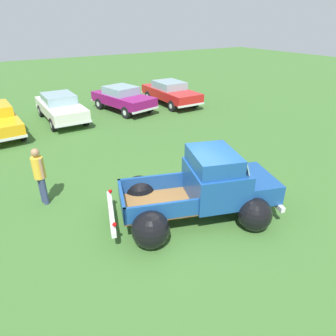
% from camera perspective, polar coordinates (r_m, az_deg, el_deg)
% --- Properties ---
extents(ground_plane, '(80.00, 80.00, 0.00)m').
position_cam_1_polar(ground_plane, '(8.77, 4.46, -8.88)').
color(ground_plane, '#3D6B2D').
extents(vintage_pickup_truck, '(4.99, 3.78, 1.96)m').
position_cam_1_polar(vintage_pickup_truck, '(8.47, 7.15, -4.31)').
color(vintage_pickup_truck, black).
rests_on(vintage_pickup_truck, ground).
extents(show_car_1, '(1.88, 4.56, 1.43)m').
position_cam_1_polar(show_car_1, '(17.50, -19.68, 10.89)').
color(show_car_1, black).
rests_on(show_car_1, ground).
extents(show_car_2, '(2.77, 4.51, 1.43)m').
position_cam_1_polar(show_car_2, '(18.65, -8.57, 13.01)').
color(show_car_2, black).
rests_on(show_car_2, ground).
extents(show_car_3, '(1.91, 4.67, 1.43)m').
position_cam_1_polar(show_car_3, '(19.97, 0.46, 14.21)').
color(show_car_3, black).
rests_on(show_car_3, ground).
extents(spectator_0, '(0.42, 0.53, 1.79)m').
position_cam_1_polar(spectator_0, '(9.53, -23.17, -0.84)').
color(spectator_0, navy).
rests_on(spectator_0, ground).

